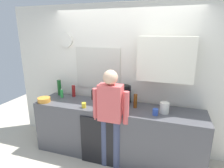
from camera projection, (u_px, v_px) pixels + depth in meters
ground_plane at (111, 165)px, 3.08m from camera, size 8.00×8.00×0.00m
kitchen_counter at (116, 131)px, 3.23m from camera, size 2.84×0.64×0.92m
dishwasher_panel at (97, 142)px, 3.01m from camera, size 0.56×0.02×0.83m
back_wall_assembly at (128, 76)px, 3.33m from camera, size 4.44×0.42×2.60m
coffee_maker at (125, 95)px, 3.22m from camera, size 0.20×0.20×0.33m
bottle_dark_sauce at (93, 95)px, 3.41m from camera, size 0.06×0.06×0.18m
bottle_red_vinegar at (74, 91)px, 3.57m from camera, size 0.06×0.06×0.22m
bottle_amber_beer at (135, 101)px, 3.04m from camera, size 0.06×0.06×0.23m
bottle_green_wine at (59, 88)px, 3.65m from camera, size 0.07×0.07×0.30m
cup_blue_mug at (155, 112)px, 2.78m from camera, size 0.08×0.08×0.10m
cup_yellow_cup at (84, 105)px, 3.05m from camera, size 0.07×0.07×0.09m
mixing_bowl at (44, 100)px, 3.30m from camera, size 0.22×0.22×0.08m
dish_soap at (62, 93)px, 3.53m from camera, size 0.06×0.06×0.18m
storage_canister at (164, 108)px, 2.84m from camera, size 0.14×0.14×0.17m
person_at_sink at (111, 112)px, 2.82m from camera, size 0.57×0.22×1.60m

